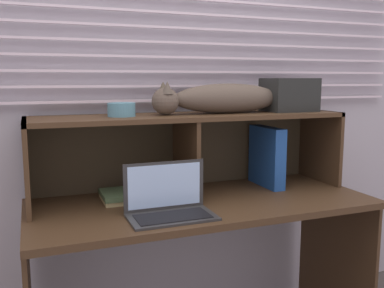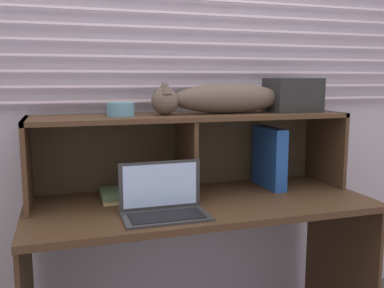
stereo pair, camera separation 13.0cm
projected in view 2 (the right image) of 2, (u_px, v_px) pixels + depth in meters
The scene contains 9 objects.
back_panel_with_blinds at pixel (179, 90), 2.25m from camera, with size 4.40×0.08×2.50m.
desk at pixel (201, 230), 1.99m from camera, with size 1.57×0.66×0.76m.
hutch_shelf_unit at pixel (189, 135), 2.09m from camera, with size 1.53×0.36×0.39m.
cat at pixel (223, 99), 2.08m from camera, with size 0.91×0.16×0.16m.
laptop at pixel (164, 204), 1.76m from camera, with size 0.35×0.20×0.22m.
binder_upright at pixel (269, 157), 2.21m from camera, with size 0.06×0.27×0.31m, color #1E4B96.
book_stack at pixel (120, 195), 1.99m from camera, with size 0.17×0.20×0.04m.
small_basket at pixel (121, 109), 1.94m from camera, with size 0.12×0.12×0.06m, color teal.
storage_box at pixel (293, 95), 2.20m from camera, with size 0.26×0.20×0.17m, color black.
Camera 2 is at (-0.61, -1.63, 1.31)m, focal length 39.80 mm.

